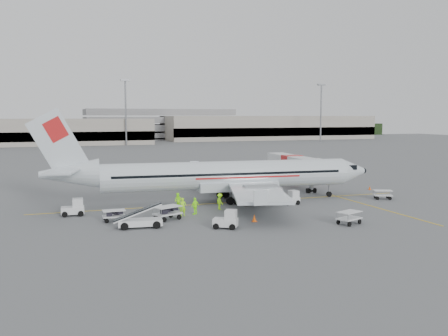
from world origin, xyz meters
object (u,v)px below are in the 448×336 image
(aircraft, at_px, (228,156))
(tug_fore, at_px, (290,198))
(tug_mid, at_px, (225,219))
(jet_bridge, at_px, (292,171))
(tug_aft, at_px, (73,207))
(belt_loader, at_px, (140,212))

(aircraft, height_order, tug_fore, aircraft)
(tug_fore, relative_size, tug_mid, 0.94)
(jet_bridge, relative_size, tug_fore, 8.41)
(tug_mid, xyz_separation_m, tug_aft, (-12.53, 10.28, 0.03))
(aircraft, relative_size, tug_mid, 17.89)
(tug_mid, relative_size, tug_aft, 0.96)
(jet_bridge, xyz_separation_m, tug_mid, (-17.51, -21.71, -1.39))
(tug_mid, bearing_deg, aircraft, 99.25)
(belt_loader, distance_m, tug_mid, 7.62)
(aircraft, relative_size, tug_fore, 19.04)
(jet_bridge, distance_m, tug_aft, 32.16)
(jet_bridge, relative_size, belt_loader, 3.29)
(jet_bridge, relative_size, tug_mid, 7.90)
(aircraft, bearing_deg, tug_aft, -166.17)
(jet_bridge, relative_size, tug_aft, 7.60)
(belt_loader, distance_m, tug_fore, 19.00)
(tug_aft, bearing_deg, jet_bridge, 23.74)
(aircraft, height_order, jet_bridge, aircraft)
(tug_mid, bearing_deg, belt_loader, -171.37)
(aircraft, height_order, tug_aft, aircraft)
(aircraft, bearing_deg, belt_loader, -134.59)
(belt_loader, height_order, tug_mid, belt_loader)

